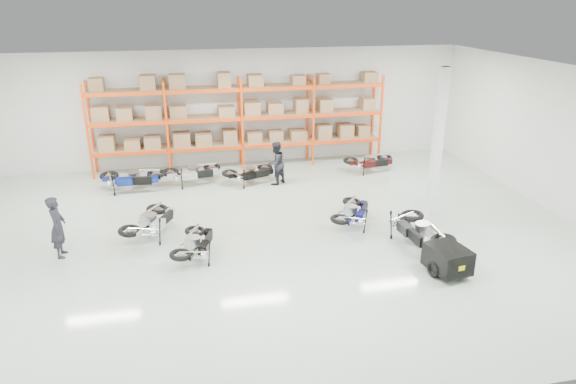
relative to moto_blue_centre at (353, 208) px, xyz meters
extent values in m
plane|color=#ACBFB0|center=(-2.51, -0.13, -0.52)|extent=(18.00, 18.00, 0.00)
plane|color=white|center=(-2.51, -0.13, 3.98)|extent=(18.00, 18.00, 0.00)
plane|color=silver|center=(-2.51, 6.87, 1.73)|extent=(18.00, 0.00, 18.00)
plane|color=silver|center=(-2.51, -7.13, 1.73)|extent=(18.00, 0.00, 18.00)
plane|color=silver|center=(6.49, -0.13, 1.73)|extent=(0.00, 14.00, 14.00)
cube|color=#FF480D|center=(-8.11, 5.87, 1.23)|extent=(0.08, 0.08, 3.50)
cube|color=#FF480D|center=(-8.11, 6.77, 1.23)|extent=(0.08, 0.08, 3.50)
cube|color=#FF480D|center=(-5.31, 5.87, 1.23)|extent=(0.08, 0.08, 3.50)
cube|color=#FF480D|center=(-5.31, 6.77, 1.23)|extent=(0.08, 0.08, 3.50)
cube|color=#FF480D|center=(-2.51, 5.87, 1.23)|extent=(0.08, 0.08, 3.50)
cube|color=#FF480D|center=(-2.51, 6.77, 1.23)|extent=(0.08, 0.08, 3.50)
cube|color=#FF480D|center=(0.29, 5.87, 1.23)|extent=(0.08, 0.08, 3.50)
cube|color=#FF480D|center=(0.29, 6.77, 1.23)|extent=(0.08, 0.08, 3.50)
cube|color=#FF480D|center=(3.09, 5.87, 1.23)|extent=(0.08, 0.08, 3.50)
cube|color=#FF480D|center=(3.09, 6.77, 1.23)|extent=(0.08, 0.08, 3.50)
cube|color=#FF480D|center=(-6.71, 5.87, 0.38)|extent=(2.70, 0.08, 0.12)
cube|color=#FF480D|center=(-6.71, 6.77, 0.38)|extent=(2.70, 0.08, 0.12)
cube|color=#9B7B50|center=(-6.71, 6.32, 0.45)|extent=(2.68, 0.88, 0.02)
cube|color=#9B7B50|center=(-6.71, 6.32, 0.68)|extent=(2.40, 0.70, 0.44)
cube|color=#FF480D|center=(-3.91, 5.87, 0.38)|extent=(2.70, 0.08, 0.12)
cube|color=#FF480D|center=(-3.91, 6.77, 0.38)|extent=(2.70, 0.08, 0.12)
cube|color=#9B7B50|center=(-3.91, 6.32, 0.45)|extent=(2.68, 0.88, 0.02)
cube|color=#9B7B50|center=(-3.91, 6.32, 0.68)|extent=(2.40, 0.70, 0.44)
cube|color=#FF480D|center=(-1.11, 5.87, 0.38)|extent=(2.70, 0.08, 0.12)
cube|color=#FF480D|center=(-1.11, 6.77, 0.38)|extent=(2.70, 0.08, 0.12)
cube|color=#9B7B50|center=(-1.11, 6.32, 0.45)|extent=(2.68, 0.88, 0.02)
cube|color=#9B7B50|center=(-1.11, 6.32, 0.68)|extent=(2.40, 0.70, 0.44)
cube|color=#FF480D|center=(1.69, 5.87, 0.38)|extent=(2.70, 0.08, 0.12)
cube|color=#FF480D|center=(1.69, 6.77, 0.38)|extent=(2.70, 0.08, 0.12)
cube|color=#9B7B50|center=(1.69, 6.32, 0.45)|extent=(2.68, 0.88, 0.02)
cube|color=#9B7B50|center=(1.69, 6.32, 0.68)|extent=(2.40, 0.70, 0.44)
cube|color=#FF480D|center=(-6.71, 5.87, 1.48)|extent=(2.70, 0.08, 0.12)
cube|color=#FF480D|center=(-6.71, 6.77, 1.48)|extent=(2.70, 0.08, 0.12)
cube|color=#9B7B50|center=(-6.71, 6.32, 1.55)|extent=(2.68, 0.88, 0.02)
cube|color=#9B7B50|center=(-6.71, 6.32, 1.78)|extent=(2.40, 0.70, 0.44)
cube|color=#FF480D|center=(-3.91, 5.87, 1.48)|extent=(2.70, 0.08, 0.12)
cube|color=#FF480D|center=(-3.91, 6.77, 1.48)|extent=(2.70, 0.08, 0.12)
cube|color=#9B7B50|center=(-3.91, 6.32, 1.55)|extent=(2.68, 0.88, 0.02)
cube|color=#9B7B50|center=(-3.91, 6.32, 1.78)|extent=(2.40, 0.70, 0.44)
cube|color=#FF480D|center=(-1.11, 5.87, 1.48)|extent=(2.70, 0.08, 0.12)
cube|color=#FF480D|center=(-1.11, 6.77, 1.48)|extent=(2.70, 0.08, 0.12)
cube|color=#9B7B50|center=(-1.11, 6.32, 1.55)|extent=(2.68, 0.88, 0.02)
cube|color=#9B7B50|center=(-1.11, 6.32, 1.78)|extent=(2.40, 0.70, 0.44)
cube|color=#FF480D|center=(1.69, 5.87, 1.48)|extent=(2.70, 0.08, 0.12)
cube|color=#FF480D|center=(1.69, 6.77, 1.48)|extent=(2.70, 0.08, 0.12)
cube|color=#9B7B50|center=(1.69, 6.32, 1.55)|extent=(2.68, 0.88, 0.02)
cube|color=#9B7B50|center=(1.69, 6.32, 1.78)|extent=(2.40, 0.70, 0.44)
cube|color=#FF480D|center=(-6.71, 5.87, 2.58)|extent=(2.70, 0.08, 0.12)
cube|color=#FF480D|center=(-6.71, 6.77, 2.58)|extent=(2.70, 0.08, 0.12)
cube|color=#9B7B50|center=(-6.71, 6.32, 2.65)|extent=(2.68, 0.88, 0.02)
cube|color=#9B7B50|center=(-6.71, 6.32, 2.88)|extent=(2.40, 0.70, 0.44)
cube|color=#FF480D|center=(-3.91, 5.87, 2.58)|extent=(2.70, 0.08, 0.12)
cube|color=#FF480D|center=(-3.91, 6.77, 2.58)|extent=(2.70, 0.08, 0.12)
cube|color=#9B7B50|center=(-3.91, 6.32, 2.65)|extent=(2.68, 0.88, 0.02)
cube|color=#9B7B50|center=(-3.91, 6.32, 2.88)|extent=(2.40, 0.70, 0.44)
cube|color=#FF480D|center=(-1.11, 5.87, 2.58)|extent=(2.70, 0.08, 0.12)
cube|color=#FF480D|center=(-1.11, 6.77, 2.58)|extent=(2.70, 0.08, 0.12)
cube|color=#9B7B50|center=(-1.11, 6.32, 2.65)|extent=(2.68, 0.88, 0.02)
cube|color=#9B7B50|center=(-1.11, 6.32, 2.88)|extent=(2.40, 0.70, 0.44)
cube|color=#FF480D|center=(1.69, 5.87, 2.58)|extent=(2.70, 0.08, 0.12)
cube|color=#FF480D|center=(1.69, 6.77, 2.58)|extent=(2.70, 0.08, 0.12)
cube|color=#9B7B50|center=(1.69, 6.32, 2.65)|extent=(2.68, 0.88, 0.02)
cube|color=#9B7B50|center=(1.69, 6.32, 2.88)|extent=(2.40, 0.70, 0.44)
cube|color=white|center=(2.69, 0.37, 1.73)|extent=(0.25, 0.25, 4.50)
cube|color=black|center=(1.30, -3.26, -0.09)|extent=(0.96, 1.14, 0.59)
cube|color=yellow|center=(1.30, -3.77, -0.09)|extent=(0.17, 0.05, 0.12)
torus|color=black|center=(0.89, -3.26, -0.31)|extent=(0.09, 0.41, 0.41)
torus|color=black|center=(1.70, -3.26, -0.31)|extent=(0.09, 0.41, 0.41)
cylinder|color=black|center=(1.30, -2.56, -0.04)|extent=(0.20, 0.96, 0.04)
imported|color=black|center=(-8.07, -0.31, 0.30)|extent=(0.40, 0.61, 1.65)
imported|color=#22222A|center=(-1.58, 3.96, 0.27)|extent=(0.97, 0.94, 1.57)
camera|label=1|loc=(-4.74, -13.23, 5.82)|focal=32.00mm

